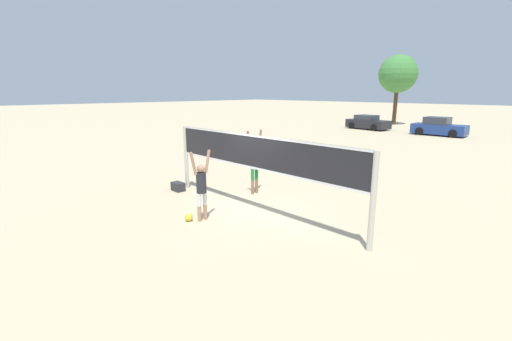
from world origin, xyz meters
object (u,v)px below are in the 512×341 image
object	(u,v)px
volleyball_net	(256,160)
player_blocker	(255,160)
parked_car_near	(368,123)
tree_left_cluster	(398,74)
player_spiker	(201,185)
gear_bag	(178,187)
parked_car_mid	(439,127)
volleyball	(189,217)

from	to	relation	value
volleyball_net	player_blocker	world-z (taller)	volleyball_net
parked_car_near	tree_left_cluster	size ratio (longest dim) A/B	0.57
player_spiker	gear_bag	distance (m)	3.38
volleyball_net	gear_bag	size ratio (longest dim) A/B	15.02
parked_car_mid	gear_bag	bearing A→B (deg)	-94.24
player_blocker	volleyball	distance (m)	3.45
player_spiker	parked_car_mid	world-z (taller)	player_spiker
player_blocker	parked_car_near	world-z (taller)	player_blocker
player_blocker	volleyball_net	bearing A→B (deg)	46.77
player_spiker	volleyball	size ratio (longest dim) A/B	8.92
volleyball_net	player_spiker	world-z (taller)	volleyball_net
player_spiker	parked_car_near	size ratio (longest dim) A/B	0.48
player_spiker	gear_bag	size ratio (longest dim) A/B	4.00
player_blocker	tree_left_cluster	size ratio (longest dim) A/B	0.31
parked_car_near	player_spiker	bearing A→B (deg)	-64.27
volleyball	parked_car_mid	distance (m)	25.73
player_spiker	parked_car_near	xyz separation A→B (m)	(-8.35, 25.59, -0.44)
player_blocker	tree_left_cluster	world-z (taller)	tree_left_cluster
parked_car_near	tree_left_cluster	distance (m)	8.07
player_blocker	volleyball	size ratio (longest dim) A/B	10.11
player_spiker	volleyball	world-z (taller)	player_spiker
player_blocker	parked_car_mid	size ratio (longest dim) A/B	0.56
tree_left_cluster	gear_bag	bearing A→B (deg)	-79.81
volleyball_net	gear_bag	bearing A→B (deg)	-172.62
volleyball_net	parked_car_mid	size ratio (longest dim) A/B	1.84
gear_bag	parked_car_near	xyz separation A→B (m)	(-5.28, 24.47, 0.46)
parked_car_mid	tree_left_cluster	xyz separation A→B (m)	(-6.74, 6.76, 4.68)
parked_car_near	parked_car_mid	bearing A→B (deg)	5.59
player_spiker	volleyball_net	bearing A→B (deg)	-19.43
player_blocker	tree_left_cluster	xyz separation A→B (m)	(-7.81, 29.22, 4.14)
volleyball_net	volleyball	size ratio (longest dim) A/B	33.51
volleyball_net	player_blocker	size ratio (longest dim) A/B	3.31
volleyball	gear_bag	xyz separation A→B (m)	(-2.83, 1.44, 0.05)
gear_bag	volleyball	bearing A→B (deg)	-26.90
tree_left_cluster	parked_car_mid	bearing A→B (deg)	-45.09
tree_left_cluster	parked_car_near	bearing A→B (deg)	-87.47
parked_car_near	parked_car_mid	distance (m)	6.45
player_blocker	gear_bag	bearing A→B (deg)	-51.56
parked_car_near	player_blocker	bearing A→B (deg)	-64.00
volleyball	player_blocker	bearing A→B (deg)	100.55
parked_car_mid	tree_left_cluster	bearing A→B (deg)	133.43
player_spiker	player_blocker	world-z (taller)	player_blocker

